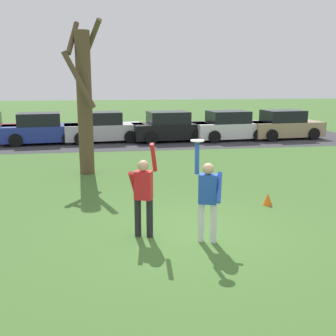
{
  "coord_description": "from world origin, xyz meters",
  "views": [
    {
      "loc": [
        -1.79,
        -8.25,
        3.28
      ],
      "look_at": [
        -0.41,
        0.83,
        1.32
      ],
      "focal_mm": 44.57,
      "sensor_mm": 36.0,
      "label": 1
    }
  ],
  "objects_px": {
    "parked_car_tan": "(284,126)",
    "person_catcher": "(208,196)",
    "parked_car_black": "(170,128)",
    "person_defender": "(143,192)",
    "bare_tree_tall": "(84,99)",
    "field_cone_orange": "(268,199)",
    "parked_car_blue": "(42,130)",
    "parked_car_silver": "(103,128)",
    "frisbee_disc": "(197,141)",
    "parked_car_white": "(230,127)"
  },
  "relations": [
    {
      "from": "parked_car_tan",
      "to": "person_catcher",
      "type": "bearing_deg",
      "value": -125.06
    },
    {
      "from": "parked_car_black",
      "to": "person_defender",
      "type": "bearing_deg",
      "value": -107.07
    },
    {
      "from": "bare_tree_tall",
      "to": "field_cone_orange",
      "type": "height_order",
      "value": "bare_tree_tall"
    },
    {
      "from": "parked_car_blue",
      "to": "parked_car_silver",
      "type": "height_order",
      "value": "same"
    },
    {
      "from": "person_defender",
      "to": "bare_tree_tall",
      "type": "relative_size",
      "value": 0.39
    },
    {
      "from": "parked_car_blue",
      "to": "frisbee_disc",
      "type": "bearing_deg",
      "value": -76.46
    },
    {
      "from": "parked_car_silver",
      "to": "parked_car_white",
      "type": "bearing_deg",
      "value": -8.78
    },
    {
      "from": "frisbee_disc",
      "to": "field_cone_orange",
      "type": "bearing_deg",
      "value": 41.81
    },
    {
      "from": "bare_tree_tall",
      "to": "parked_car_white",
      "type": "bearing_deg",
      "value": 44.32
    },
    {
      "from": "parked_car_blue",
      "to": "parked_car_white",
      "type": "xyz_separation_m",
      "value": [
        10.0,
        -0.18,
        0.0
      ]
    },
    {
      "from": "person_catcher",
      "to": "parked_car_black",
      "type": "distance_m",
      "value": 14.31
    },
    {
      "from": "parked_car_silver",
      "to": "person_catcher",
      "type": "bearing_deg",
      "value": -87.63
    },
    {
      "from": "person_defender",
      "to": "field_cone_orange",
      "type": "bearing_deg",
      "value": 48.09
    },
    {
      "from": "person_defender",
      "to": "parked_car_silver",
      "type": "bearing_deg",
      "value": 114.63
    },
    {
      "from": "person_catcher",
      "to": "field_cone_orange",
      "type": "height_order",
      "value": "person_catcher"
    },
    {
      "from": "frisbee_disc",
      "to": "person_catcher",
      "type": "bearing_deg",
      "value": -21.17
    },
    {
      "from": "frisbee_disc",
      "to": "parked_car_white",
      "type": "height_order",
      "value": "frisbee_disc"
    },
    {
      "from": "frisbee_disc",
      "to": "parked_car_black",
      "type": "xyz_separation_m",
      "value": [
        1.68,
        14.15,
        -1.37
      ]
    },
    {
      "from": "parked_car_black",
      "to": "parked_car_tan",
      "type": "xyz_separation_m",
      "value": [
        6.49,
        0.0,
        0.0
      ]
    },
    {
      "from": "parked_car_silver",
      "to": "parked_car_tan",
      "type": "relative_size",
      "value": 1.0
    },
    {
      "from": "frisbee_disc",
      "to": "parked_car_blue",
      "type": "distance_m",
      "value": 15.19
    },
    {
      "from": "frisbee_disc",
      "to": "parked_car_black",
      "type": "distance_m",
      "value": 14.32
    },
    {
      "from": "parked_car_silver",
      "to": "bare_tree_tall",
      "type": "height_order",
      "value": "bare_tree_tall"
    },
    {
      "from": "parked_car_blue",
      "to": "parked_car_white",
      "type": "bearing_deg",
      "value": -6.9
    },
    {
      "from": "person_defender",
      "to": "parked_car_black",
      "type": "height_order",
      "value": "person_defender"
    },
    {
      "from": "frisbee_disc",
      "to": "parked_car_blue",
      "type": "relative_size",
      "value": 0.06
    },
    {
      "from": "frisbee_disc",
      "to": "bare_tree_tall",
      "type": "bearing_deg",
      "value": 109.9
    },
    {
      "from": "parked_car_black",
      "to": "parked_car_white",
      "type": "distance_m",
      "value": 3.3
    },
    {
      "from": "frisbee_disc",
      "to": "parked_car_blue",
      "type": "height_order",
      "value": "frisbee_disc"
    },
    {
      "from": "parked_car_silver",
      "to": "parked_car_tan",
      "type": "bearing_deg",
      "value": -7.46
    },
    {
      "from": "person_defender",
      "to": "parked_car_silver",
      "type": "height_order",
      "value": "person_defender"
    },
    {
      "from": "parked_car_black",
      "to": "parked_car_white",
      "type": "relative_size",
      "value": 1.0
    },
    {
      "from": "person_defender",
      "to": "parked_car_silver",
      "type": "xyz_separation_m",
      "value": [
        -0.85,
        14.03,
        -0.25
      ]
    },
    {
      "from": "person_defender",
      "to": "parked_car_tan",
      "type": "distance_m",
      "value": 16.55
    },
    {
      "from": "parked_car_tan",
      "to": "parked_car_black",
      "type": "bearing_deg",
      "value": 174.16
    },
    {
      "from": "person_defender",
      "to": "parked_car_white",
      "type": "xyz_separation_m",
      "value": [
        6.02,
        13.68,
        -0.25
      ]
    },
    {
      "from": "person_defender",
      "to": "parked_car_silver",
      "type": "distance_m",
      "value": 14.06
    },
    {
      "from": "parked_car_blue",
      "to": "parked_car_silver",
      "type": "relative_size",
      "value": 1.0
    },
    {
      "from": "person_catcher",
      "to": "person_defender",
      "type": "distance_m",
      "value": 1.35
    },
    {
      "from": "parked_car_silver",
      "to": "parked_car_white",
      "type": "xyz_separation_m",
      "value": [
        6.87,
        -0.35,
        0.0
      ]
    },
    {
      "from": "person_defender",
      "to": "parked_car_blue",
      "type": "height_order",
      "value": "person_defender"
    },
    {
      "from": "frisbee_disc",
      "to": "parked_car_white",
      "type": "xyz_separation_m",
      "value": [
        4.98,
        14.09,
        -1.37
      ]
    },
    {
      "from": "person_catcher",
      "to": "parked_car_blue",
      "type": "bearing_deg",
      "value": -48.78
    },
    {
      "from": "person_catcher",
      "to": "parked_car_tan",
      "type": "bearing_deg",
      "value": -98.02
    },
    {
      "from": "parked_car_tan",
      "to": "bare_tree_tall",
      "type": "relative_size",
      "value": 0.81
    },
    {
      "from": "bare_tree_tall",
      "to": "field_cone_orange",
      "type": "bearing_deg",
      "value": -43.6
    },
    {
      "from": "person_catcher",
      "to": "person_defender",
      "type": "height_order",
      "value": "person_catcher"
    },
    {
      "from": "parked_car_white",
      "to": "field_cone_orange",
      "type": "relative_size",
      "value": 13.32
    },
    {
      "from": "person_catcher",
      "to": "frisbee_disc",
      "type": "xyz_separation_m",
      "value": [
        -0.21,
        0.08,
        1.11
      ]
    },
    {
      "from": "parked_car_blue",
      "to": "field_cone_orange",
      "type": "relative_size",
      "value": 13.32
    }
  ]
}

